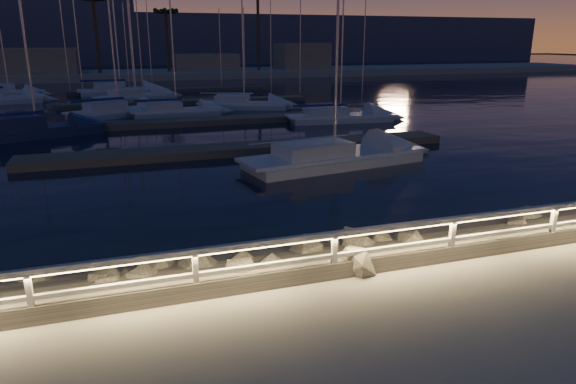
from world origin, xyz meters
The scene contains 18 objects.
ground centered at (0.00, 0.00, 0.00)m, with size 400.00×400.00×0.00m, color gray.
harbor_water centered at (0.00, 31.22, -0.97)m, with size 400.00×440.00×0.60m.
guard_rail centered at (-0.07, 0.00, 0.77)m, with size 44.11×0.12×1.06m.
riprap centered at (-4.36, 1.30, -0.18)m, with size 23.35×2.77×1.29m.
floating_docks centered at (0.00, 32.50, -0.40)m, with size 22.00×36.00×0.40m.
far_shore centered at (-0.12, 74.05, 0.29)m, with size 160.00×14.00×5.20m.
palm_left centered at (-8.00, 72.00, 10.14)m, with size 3.00×3.00×11.20m.
palm_center centered at (2.00, 73.00, 8.78)m, with size 3.00×3.00×9.70m.
distant_hills centered at (-22.13, 133.69, 4.74)m, with size 230.00×37.50×18.00m.
sailboat_a centered at (-11.04, 24.28, -0.14)m, with size 7.86×4.72×13.05m.
sailboat_d centered at (2.96, 11.96, -0.16)m, with size 9.28×4.11×15.18m.
sailboat_f centered at (-2.03, 30.76, -0.19)m, with size 7.10×2.56×11.88m.
sailboat_g centered at (3.93, 33.42, -0.18)m, with size 8.05×4.92×13.26m.
sailboat_h centered at (8.69, 24.13, -0.20)m, with size 7.90×3.10×13.03m.
sailboat_j centered at (-6.28, 31.73, -0.16)m, with size 7.89×5.17×13.17m.
sailboat_k centered at (-4.47, 42.67, -0.18)m, with size 8.04×5.26×13.35m.
sailboat_m centered at (-16.89, 51.39, -0.17)m, with size 7.03×3.62×11.61m.
sailboat_n centered at (-5.83, 48.86, -0.13)m, with size 8.84×3.13×14.82m.
Camera 1 is at (-6.20, -9.43, 4.99)m, focal length 32.00 mm.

